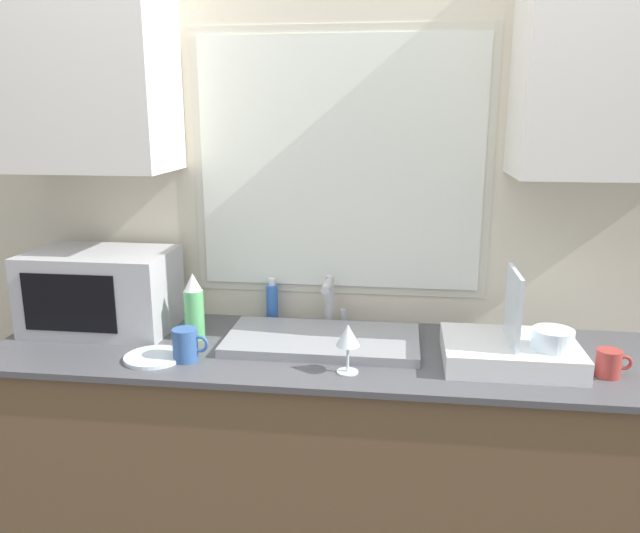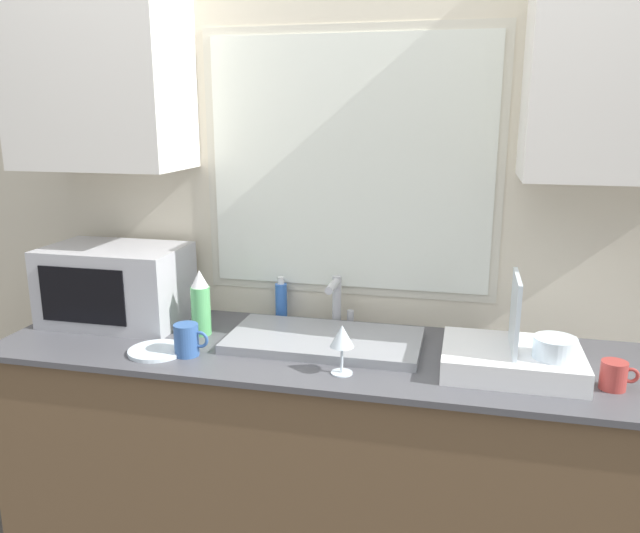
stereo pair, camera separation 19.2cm
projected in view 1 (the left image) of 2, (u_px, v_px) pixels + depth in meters
The scene contains 12 objects.
countertop at pixel (329, 476), 2.12m from camera, with size 2.20×0.61×0.93m.
wall_back at pixel (339, 188), 2.16m from camera, with size 6.00×0.38×2.60m.
sink_basin at pixel (322, 340), 2.05m from camera, with size 0.63×0.33×0.03m.
faucet at pixel (330, 298), 2.19m from camera, with size 0.08×0.15×0.18m.
microwave at pixel (102, 290), 2.17m from camera, with size 0.49×0.31×0.28m.
dish_rack at pixel (514, 349), 1.88m from camera, with size 0.40×0.31×0.29m.
spray_bottle at pixel (194, 308), 2.08m from camera, with size 0.07×0.07×0.23m.
soap_bottle at pixel (272, 302), 2.26m from camera, with size 0.04×0.04×0.16m.
mug_near_sink at pixel (186, 345), 1.90m from camera, with size 0.11×0.08×0.10m.
wine_glass at pixel (348, 337), 1.80m from camera, with size 0.07×0.07×0.15m.
mug_by_rack at pixel (609, 363), 1.79m from camera, with size 0.10×0.07×0.08m.
small_plate at pixel (154, 357), 1.93m from camera, with size 0.18×0.18×0.01m.
Camera 1 is at (0.21, -1.59, 1.67)m, focal length 35.00 mm.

